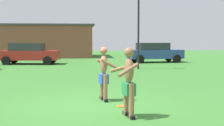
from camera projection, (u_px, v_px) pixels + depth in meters
ground_plane at (92, 104)px, 9.63m from camera, size 80.00×80.00×0.00m
player_with_cap at (104, 71)px, 10.09m from camera, size 0.66×0.71×1.69m
player_in_green at (129, 80)px, 7.98m from camera, size 0.68×0.75×1.73m
frisbee at (122, 106)px, 9.26m from camera, size 0.29×0.29×0.03m
car_blue_near_post at (154, 52)px, 25.97m from camera, size 4.46×2.37×1.58m
car_red_far_end at (29, 53)px, 24.23m from camera, size 4.47×2.41×1.58m
lamp_post at (138, 21)px, 20.20m from camera, size 0.60×0.24×4.81m
outbuilding_behind_lot at (37, 41)px, 33.63m from camera, size 11.85×6.76×3.32m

